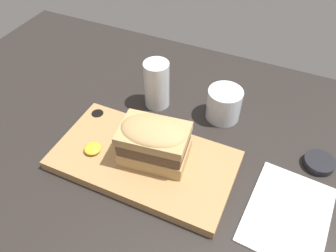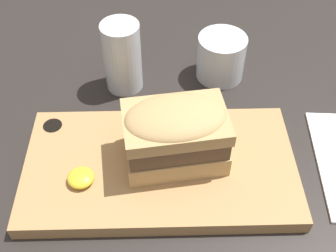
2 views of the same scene
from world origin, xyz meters
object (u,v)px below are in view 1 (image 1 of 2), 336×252
object	(u,v)px
condiment_dish	(319,163)
wine_glass	(224,106)
serving_board	(144,160)
water_glass	(157,87)
sandwich	(154,141)
napkin	(288,214)

from	to	relation	value
condiment_dish	wine_glass	bearing A→B (deg)	165.19
serving_board	water_glass	world-z (taller)	water_glass
sandwich	water_glass	size ratio (longest dim) A/B	1.20
sandwich	condiment_dish	bearing A→B (deg)	23.51
napkin	water_glass	bearing A→B (deg)	153.02
serving_board	napkin	distance (cm)	30.21
sandwich	condiment_dish	world-z (taller)	sandwich
serving_board	water_glass	distance (cm)	19.95
serving_board	wine_glass	distance (cm)	23.64
sandwich	napkin	distance (cm)	28.87
sandwich	water_glass	distance (cm)	19.52
water_glass	napkin	xyz separation A→B (cm)	(35.93, -18.29, -5.05)
serving_board	water_glass	size ratio (longest dim) A/B	3.12
sandwich	napkin	size ratio (longest dim) A/B	0.70
serving_board	condiment_dish	xyz separation A→B (cm)	(34.01, 14.78, -0.30)
serving_board	condiment_dish	world-z (taller)	serving_board
sandwich	wine_glass	world-z (taller)	sandwich
serving_board	wine_glass	world-z (taller)	wine_glass
wine_glass	sandwich	bearing A→B (deg)	-113.21
water_glass	condiment_dish	world-z (taller)	water_glass
water_glass	serving_board	bearing A→B (deg)	-72.88
water_glass	condiment_dish	xyz separation A→B (cm)	(39.75, -3.87, -4.42)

